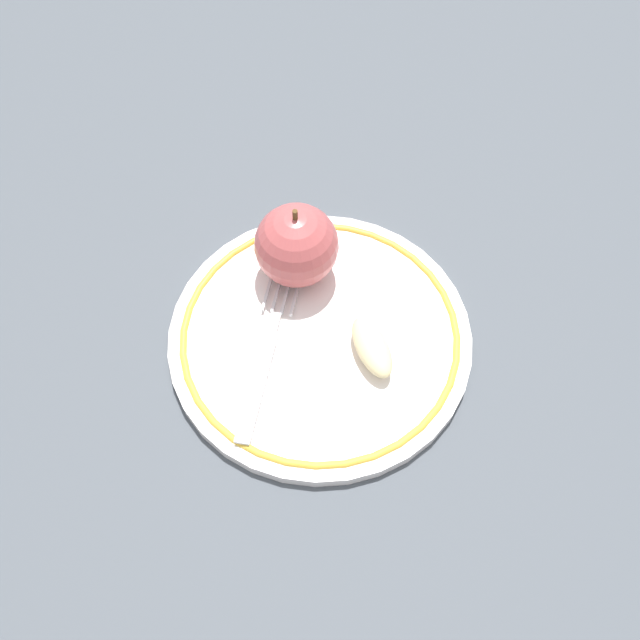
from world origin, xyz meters
TOP-DOWN VIEW (x-y plane):
  - ground_plane at (0.00, 0.00)m, footprint 2.00×2.00m
  - plate at (0.02, -0.01)m, footprint 0.25×0.25m
  - apple_red_whole at (0.03, -0.07)m, footprint 0.07×0.07m
  - apple_slice_front at (-0.02, 0.02)m, footprint 0.04×0.06m
  - fork at (0.06, -0.00)m, footprint 0.08×0.17m

SIDE VIEW (x-z plane):
  - ground_plane at x=0.00m, z-range 0.00..0.00m
  - plate at x=0.02m, z-range 0.00..0.01m
  - fork at x=0.06m, z-range 0.01..0.02m
  - apple_slice_front at x=-0.02m, z-range 0.01..0.03m
  - apple_red_whole at x=0.03m, z-range 0.01..0.09m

